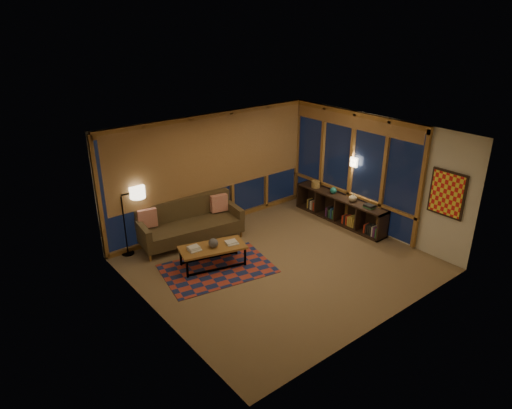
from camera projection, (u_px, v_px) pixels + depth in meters
floor at (281, 264)px, 9.35m from camera, size 5.50×5.00×0.01m
ceiling at (284, 135)px, 8.30m from camera, size 5.50×5.00×0.01m
walls at (282, 203)px, 8.83m from camera, size 5.51×5.01×2.70m
window_wall_back at (213, 171)px, 10.58m from camera, size 5.30×0.16×2.60m
window_wall_right at (350, 168)px, 10.79m from camera, size 0.16×3.70×2.60m
wall_art at (447, 194)px, 9.01m from camera, size 0.06×0.74×0.94m
wall_sconce at (354, 162)px, 10.57m from camera, size 0.12×0.18×0.22m
sofa at (190, 223)px, 10.08m from camera, size 2.36×1.21×0.92m
pillow_left at (147, 220)px, 9.76m from camera, size 0.43×0.22×0.41m
pillow_right at (219, 205)px, 10.52m from camera, size 0.41×0.21×0.39m
area_rug at (217, 269)px, 9.17m from camera, size 2.36×1.79×0.01m
coffee_table at (213, 256)px, 9.20m from camera, size 1.42×0.93×0.44m
book_stack_a at (194, 248)px, 8.97m from camera, size 0.27×0.22×0.08m
book_stack_b at (232, 243)px, 9.23m from camera, size 0.26×0.23×0.05m
ceramic_pot at (213, 243)px, 9.06m from camera, size 0.26×0.26×0.19m
floor_lamp at (124, 222)px, 9.46m from camera, size 0.53×0.38×1.48m
bookshelf at (340, 209)px, 11.13m from camera, size 0.40×2.62×0.65m
basket at (316, 184)px, 11.55m from camera, size 0.26×0.26×0.16m
teal_bowl at (333, 191)px, 11.14m from camera, size 0.18×0.18×0.16m
vase at (353, 197)px, 10.69m from camera, size 0.24×0.24×0.20m
shelf_book_stack at (369, 206)px, 10.37m from camera, size 0.20×0.27×0.08m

